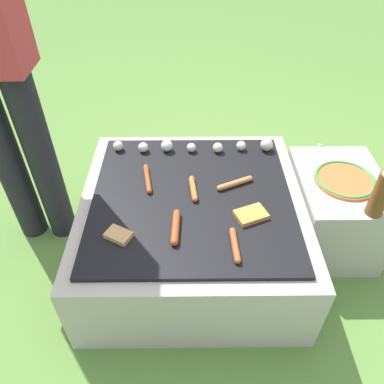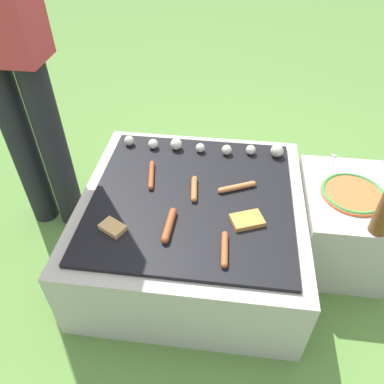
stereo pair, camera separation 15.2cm
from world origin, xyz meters
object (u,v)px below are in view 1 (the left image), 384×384
object	(u,v)px
fork_utensil	(321,153)
sausage_front_center	(193,189)
condiment_bottle	(382,192)
plate_colorful	(345,180)

from	to	relation	value
fork_utensil	sausage_front_center	bearing A→B (deg)	-156.86
condiment_bottle	fork_utensil	xyz separation A→B (m)	(-0.10, 0.39, -0.10)
sausage_front_center	fork_utensil	world-z (taller)	sausage_front_center
condiment_bottle	fork_utensil	world-z (taller)	condiment_bottle
plate_colorful	fork_utensil	xyz separation A→B (m)	(-0.05, 0.20, -0.01)
sausage_front_center	condiment_bottle	bearing A→B (deg)	-10.92
plate_colorful	sausage_front_center	bearing A→B (deg)	-174.96
plate_colorful	fork_utensil	size ratio (longest dim) A/B	1.57
sausage_front_center	fork_utensil	bearing A→B (deg)	23.14
sausage_front_center	plate_colorful	world-z (taller)	sausage_front_center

